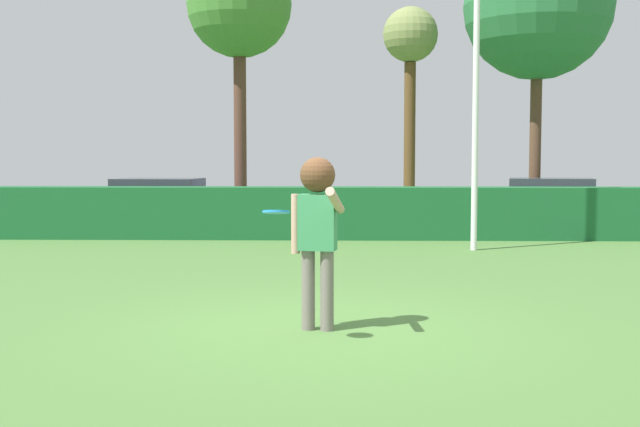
{
  "coord_description": "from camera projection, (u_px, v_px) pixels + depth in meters",
  "views": [
    {
      "loc": [
        0.22,
        -8.14,
        1.79
      ],
      "look_at": [
        -0.01,
        0.95,
        1.15
      ],
      "focal_mm": 44.09,
      "sensor_mm": 36.0,
      "label": 1
    }
  ],
  "objects": [
    {
      "name": "willow_tree",
      "position": [
        239.0,
        8.0,
        22.01
      ],
      "size": [
        2.95,
        2.95,
        7.57
      ],
      "color": "brown",
      "rests_on": "ground"
    },
    {
      "name": "ground_plane",
      "position": [
        318.0,
        329.0,
        8.24
      ],
      "size": [
        60.0,
        60.0,
        0.0
      ],
      "primitive_type": "plane",
      "color": "#4B7537"
    },
    {
      "name": "person",
      "position": [
        317.0,
        218.0,
        8.1
      ],
      "size": [
        0.56,
        0.81,
        1.8
      ],
      "color": "slate",
      "rests_on": "ground"
    },
    {
      "name": "frisbee",
      "position": [
        276.0,
        212.0,
        7.39
      ],
      "size": [
        0.26,
        0.26,
        0.06
      ],
      "color": "#268CE5"
    },
    {
      "name": "parked_car_green",
      "position": [
        551.0,
        199.0,
        21.46
      ],
      "size": [
        4.48,
        2.61,
        1.25
      ],
      "color": "#1E6633",
      "rests_on": "ground"
    },
    {
      "name": "oak_tree",
      "position": [
        410.0,
        46.0,
        23.37
      ],
      "size": [
        1.64,
        1.64,
        6.29
      ],
      "color": "brown",
      "rests_on": "ground"
    },
    {
      "name": "hedge_row",
      "position": [
        330.0,
        213.0,
        17.5
      ],
      "size": [
        28.03,
        0.9,
        1.15
      ],
      "primitive_type": "cube",
      "color": "#1A5A2D",
      "rests_on": "ground"
    },
    {
      "name": "birch_tree",
      "position": [
        538.0,
        6.0,
        22.57
      ],
      "size": [
        4.27,
        4.27,
        8.32
      ],
      "color": "brown",
      "rests_on": "ground"
    },
    {
      "name": "lamppost",
      "position": [
        476.0,
        58.0,
        15.07
      ],
      "size": [
        0.24,
        0.24,
        6.79
      ],
      "color": "silver",
      "rests_on": "ground"
    },
    {
      "name": "parked_car_blue",
      "position": [
        159.0,
        199.0,
        21.14
      ],
      "size": [
        4.34,
        2.13,
        1.25
      ],
      "color": "#263FA5",
      "rests_on": "ground"
    }
  ]
}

